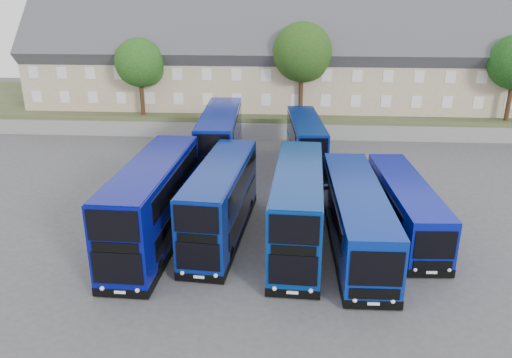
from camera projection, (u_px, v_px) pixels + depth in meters
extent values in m
plane|color=#47464B|center=(269.00, 256.00, 27.36)|extent=(120.00, 120.00, 0.00)
cube|color=slate|center=(280.00, 131.00, 49.56)|extent=(70.00, 0.40, 1.50)
cube|color=#3A4828|center=(282.00, 108.00, 58.83)|extent=(80.00, 20.00, 2.00)
cube|color=tan|center=(65.00, 76.00, 55.27)|extent=(6.00, 8.00, 6.00)
cube|color=#39393E|center=(62.00, 49.00, 54.23)|extent=(6.00, 10.40, 10.40)
cube|color=brown|center=(71.00, 12.00, 52.80)|extent=(0.60, 0.90, 1.40)
cube|color=tan|center=(118.00, 77.00, 54.88)|extent=(6.00, 8.00, 6.00)
cube|color=#39393E|center=(116.00, 49.00, 53.84)|extent=(6.00, 10.40, 10.40)
cube|color=brown|center=(126.00, 12.00, 52.41)|extent=(0.60, 0.90, 1.40)
cube|color=tan|center=(172.00, 78.00, 54.49)|extent=(6.00, 8.00, 6.00)
cube|color=#39393E|center=(170.00, 49.00, 53.45)|extent=(6.00, 10.40, 10.40)
cube|color=brown|center=(182.00, 12.00, 52.02)|extent=(0.60, 0.90, 1.40)
cube|color=tan|center=(227.00, 78.00, 54.09)|extent=(6.00, 8.00, 6.00)
cube|color=#39393E|center=(226.00, 50.00, 53.05)|extent=(6.00, 10.40, 10.40)
cube|color=brown|center=(240.00, 12.00, 51.63)|extent=(0.60, 0.90, 1.40)
cube|color=tan|center=(282.00, 79.00, 53.70)|extent=(6.00, 8.00, 6.00)
cube|color=#39393E|center=(282.00, 50.00, 52.66)|extent=(6.00, 10.40, 10.40)
cube|color=brown|center=(298.00, 12.00, 51.23)|extent=(0.60, 0.90, 1.40)
cube|color=tan|center=(338.00, 79.00, 53.31)|extent=(6.00, 8.00, 6.00)
cube|color=#39393E|center=(340.00, 51.00, 52.27)|extent=(6.00, 10.40, 10.40)
cube|color=brown|center=(357.00, 12.00, 50.84)|extent=(0.60, 0.90, 1.40)
cube|color=tan|center=(395.00, 80.00, 52.92)|extent=(6.00, 8.00, 6.00)
cube|color=#39393E|center=(398.00, 51.00, 51.88)|extent=(6.00, 10.40, 10.40)
cube|color=brown|center=(416.00, 12.00, 50.45)|extent=(0.60, 0.90, 1.40)
cube|color=tan|center=(453.00, 81.00, 52.52)|extent=(6.00, 8.00, 6.00)
cube|color=#39393E|center=(457.00, 52.00, 51.48)|extent=(6.00, 10.40, 10.40)
cube|color=brown|center=(477.00, 12.00, 50.06)|extent=(0.60, 0.90, 1.40)
cube|color=tan|center=(511.00, 81.00, 52.13)|extent=(6.00, 8.00, 6.00)
cube|color=#060D79|center=(153.00, 201.00, 28.15)|extent=(3.03, 11.91, 4.39)
cube|color=black|center=(156.00, 237.00, 28.93)|extent=(3.07, 11.95, 0.45)
cube|color=black|center=(117.00, 269.00, 22.90)|extent=(2.39, 0.13, 1.61)
cube|color=black|center=(113.00, 226.00, 22.15)|extent=(2.39, 0.13, 1.51)
cylinder|color=black|center=(112.00, 265.00, 25.49)|extent=(0.33, 1.01, 1.00)
cube|color=navy|center=(221.00, 198.00, 29.01)|extent=(3.31, 11.05, 4.01)
cube|color=black|center=(222.00, 230.00, 29.72)|extent=(3.35, 11.09, 0.45)
cube|color=black|center=(198.00, 257.00, 24.21)|extent=(2.17, 0.23, 1.49)
cube|color=black|center=(196.00, 220.00, 23.52)|extent=(2.17, 0.23, 1.39)
cylinder|color=black|center=(190.00, 252.00, 26.78)|extent=(0.38, 1.02, 1.00)
cube|color=navy|center=(298.00, 205.00, 27.89)|extent=(3.03, 11.37, 4.16)
cube|color=black|center=(297.00, 239.00, 28.63)|extent=(3.07, 11.41, 0.45)
cube|color=black|center=(293.00, 270.00, 22.90)|extent=(2.26, 0.15, 1.54)
cube|color=black|center=(294.00, 230.00, 22.19)|extent=(2.26, 0.15, 1.43)
cylinder|color=black|center=(272.00, 265.00, 25.47)|extent=(0.34, 1.01, 1.00)
cube|color=#071A8D|center=(221.00, 139.00, 40.09)|extent=(3.22, 12.07, 4.44)
cube|color=black|center=(221.00, 166.00, 40.88)|extent=(3.26, 12.11, 0.45)
cube|color=black|center=(213.00, 175.00, 34.76)|extent=(2.42, 0.16, 1.63)
cube|color=black|center=(212.00, 145.00, 34.01)|extent=(2.42, 0.16, 1.52)
cylinder|color=black|center=(200.00, 180.00, 37.29)|extent=(0.34, 1.01, 1.00)
cube|color=navy|center=(306.00, 142.00, 40.72)|extent=(3.15, 10.36, 3.73)
cube|color=black|center=(305.00, 164.00, 41.39)|extent=(3.19, 10.40, 0.45)
cube|color=black|center=(313.00, 172.00, 36.18)|extent=(2.02, 0.23, 1.39)
cube|color=black|center=(314.00, 147.00, 35.54)|extent=(2.02, 0.23, 1.30)
cylinder|color=black|center=(296.00, 174.00, 38.58)|extent=(0.38, 1.02, 1.00)
cube|color=navy|center=(356.00, 214.00, 27.95)|extent=(2.92, 12.82, 3.16)
cube|color=black|center=(354.00, 240.00, 28.51)|extent=(2.96, 12.86, 0.45)
cube|color=black|center=(377.00, 269.00, 21.85)|extent=(2.36, 0.11, 1.70)
cylinder|color=black|center=(342.00, 275.00, 24.58)|extent=(0.32, 1.01, 1.00)
cube|color=#081396|center=(405.00, 204.00, 29.85)|extent=(2.91, 11.36, 2.74)
cube|color=black|center=(403.00, 225.00, 30.35)|extent=(2.96, 11.40, 0.45)
cube|color=black|center=(435.00, 245.00, 24.48)|extent=(2.04, 0.16, 1.50)
cylinder|color=black|center=(400.00, 249.00, 27.08)|extent=(0.35, 1.01, 1.00)
cylinder|color=#382314|center=(142.00, 96.00, 50.33)|extent=(0.44, 0.44, 3.75)
sphere|color=#1F3F11|center=(139.00, 62.00, 49.16)|extent=(4.80, 4.80, 4.80)
sphere|color=#1F3F11|center=(147.00, 69.00, 49.75)|extent=(3.30, 3.30, 3.30)
cylinder|color=#382314|center=(301.00, 94.00, 49.62)|extent=(0.44, 0.44, 4.50)
sphere|color=#1F3B10|center=(302.00, 52.00, 48.22)|extent=(5.76, 5.76, 5.76)
sphere|color=#1F3B10|center=(308.00, 61.00, 48.86)|extent=(3.96, 3.96, 3.96)
cylinder|color=#382314|center=(509.00, 100.00, 47.93)|extent=(0.44, 0.44, 4.00)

